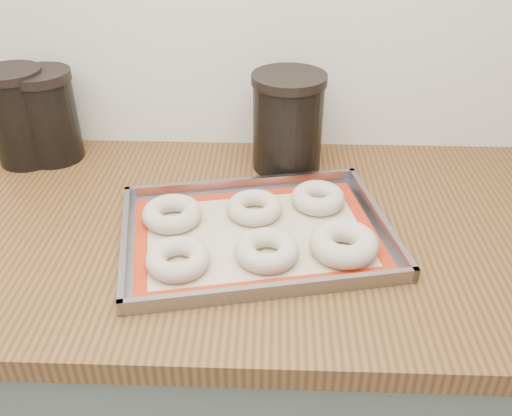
{
  "coord_description": "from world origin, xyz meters",
  "views": [
    {
      "loc": [
        0.25,
        0.86,
        1.46
      ],
      "look_at": [
        0.23,
        1.63,
        0.96
      ],
      "focal_mm": 38.0,
      "sensor_mm": 36.0,
      "label": 1
    }
  ],
  "objects_px": {
    "bagel_front_left": "(178,259)",
    "bagel_back_right": "(318,198)",
    "bagel_back_left": "(172,214)",
    "canister_right": "(288,122)",
    "baking_tray": "(256,233)",
    "bagel_back_mid": "(254,207)",
    "bagel_front_right": "(344,244)",
    "bagel_front_mid": "(267,250)",
    "canister_left": "(20,116)",
    "canister_mid": "(48,116)"
  },
  "relations": [
    {
      "from": "bagel_front_left",
      "to": "bagel_back_right",
      "type": "distance_m",
      "value": 0.3
    },
    {
      "from": "bagel_back_left",
      "to": "canister_right",
      "type": "bearing_deg",
      "value": 47.45
    },
    {
      "from": "baking_tray",
      "to": "bagel_back_left",
      "type": "bearing_deg",
      "value": 167.25
    },
    {
      "from": "bagel_back_right",
      "to": "bagel_back_mid",
      "type": "bearing_deg",
      "value": -163.31
    },
    {
      "from": "bagel_back_mid",
      "to": "canister_right",
      "type": "bearing_deg",
      "value": 72.95
    },
    {
      "from": "bagel_front_right",
      "to": "bagel_back_mid",
      "type": "bearing_deg",
      "value": 143.95
    },
    {
      "from": "bagel_back_mid",
      "to": "bagel_back_right",
      "type": "xyz_separation_m",
      "value": [
        0.12,
        0.04,
        0.0
      ]
    },
    {
      "from": "bagel_front_left",
      "to": "bagel_front_mid",
      "type": "relative_size",
      "value": 0.98
    },
    {
      "from": "baking_tray",
      "to": "bagel_back_mid",
      "type": "xyz_separation_m",
      "value": [
        -0.01,
        0.06,
        0.01
      ]
    },
    {
      "from": "bagel_front_right",
      "to": "bagel_back_right",
      "type": "xyz_separation_m",
      "value": [
        -0.03,
        0.15,
        -0.0
      ]
    },
    {
      "from": "bagel_back_left",
      "to": "canister_left",
      "type": "xyz_separation_m",
      "value": [
        -0.36,
        0.24,
        0.08
      ]
    },
    {
      "from": "canister_mid",
      "to": "bagel_front_left",
      "type": "bearing_deg",
      "value": -48.76
    },
    {
      "from": "bagel_back_left",
      "to": "canister_left",
      "type": "distance_m",
      "value": 0.43
    },
    {
      "from": "baking_tray",
      "to": "bagel_back_right",
      "type": "xyz_separation_m",
      "value": [
        0.11,
        0.1,
        0.01
      ]
    },
    {
      "from": "bagel_front_mid",
      "to": "canister_right",
      "type": "height_order",
      "value": "canister_right"
    },
    {
      "from": "bagel_front_left",
      "to": "canister_left",
      "type": "distance_m",
      "value": 0.54
    },
    {
      "from": "bagel_front_mid",
      "to": "bagel_back_mid",
      "type": "relative_size",
      "value": 1.04
    },
    {
      "from": "bagel_back_left",
      "to": "canister_mid",
      "type": "relative_size",
      "value": 0.55
    },
    {
      "from": "canister_left",
      "to": "bagel_back_mid",
      "type": "bearing_deg",
      "value": -22.45
    },
    {
      "from": "baking_tray",
      "to": "canister_mid",
      "type": "distance_m",
      "value": 0.54
    },
    {
      "from": "bagel_back_right",
      "to": "canister_mid",
      "type": "xyz_separation_m",
      "value": [
        -0.57,
        0.19,
        0.08
      ]
    },
    {
      "from": "bagel_back_left",
      "to": "canister_mid",
      "type": "xyz_separation_m",
      "value": [
        -0.3,
        0.25,
        0.08
      ]
    },
    {
      "from": "canister_left",
      "to": "bagel_front_mid",
      "type": "bearing_deg",
      "value": -32.55
    },
    {
      "from": "bagel_front_left",
      "to": "bagel_front_mid",
      "type": "distance_m",
      "value": 0.14
    },
    {
      "from": "baking_tray",
      "to": "bagel_front_mid",
      "type": "relative_size",
      "value": 4.88
    },
    {
      "from": "canister_left",
      "to": "bagel_back_left",
      "type": "bearing_deg",
      "value": -33.54
    },
    {
      "from": "bagel_back_right",
      "to": "canister_left",
      "type": "distance_m",
      "value": 0.65
    },
    {
      "from": "bagel_front_mid",
      "to": "bagel_back_mid",
      "type": "distance_m",
      "value": 0.13
    },
    {
      "from": "bagel_front_mid",
      "to": "canister_left",
      "type": "xyz_separation_m",
      "value": [
        -0.53,
        0.34,
        0.08
      ]
    },
    {
      "from": "bagel_back_mid",
      "to": "canister_left",
      "type": "relative_size",
      "value": 0.5
    },
    {
      "from": "canister_mid",
      "to": "baking_tray",
      "type": "bearing_deg",
      "value": -32.04
    },
    {
      "from": "bagel_front_right",
      "to": "bagel_back_mid",
      "type": "xyz_separation_m",
      "value": [
        -0.15,
        0.11,
        -0.0
      ]
    },
    {
      "from": "bagel_back_mid",
      "to": "bagel_back_left",
      "type": "bearing_deg",
      "value": -169.37
    },
    {
      "from": "baking_tray",
      "to": "canister_mid",
      "type": "bearing_deg",
      "value": 147.96
    },
    {
      "from": "bagel_front_left",
      "to": "bagel_back_left",
      "type": "xyz_separation_m",
      "value": [
        -0.03,
        0.13,
        0.0
      ]
    },
    {
      "from": "bagel_front_mid",
      "to": "canister_left",
      "type": "distance_m",
      "value": 0.63
    },
    {
      "from": "canister_left",
      "to": "bagel_back_right",
      "type": "bearing_deg",
      "value": -15.48
    },
    {
      "from": "baking_tray",
      "to": "canister_right",
      "type": "height_order",
      "value": "canister_right"
    },
    {
      "from": "canister_mid",
      "to": "bagel_back_right",
      "type": "bearing_deg",
      "value": -18.15
    },
    {
      "from": "bagel_front_right",
      "to": "bagel_front_mid",
      "type": "bearing_deg",
      "value": -171.75
    },
    {
      "from": "bagel_front_mid",
      "to": "bagel_back_right",
      "type": "relative_size",
      "value": 1.06
    },
    {
      "from": "baking_tray",
      "to": "bagel_back_left",
      "type": "height_order",
      "value": "bagel_back_left"
    },
    {
      "from": "bagel_front_right",
      "to": "bagel_back_left",
      "type": "xyz_separation_m",
      "value": [
        -0.3,
        0.08,
        -0.0
      ]
    },
    {
      "from": "bagel_front_mid",
      "to": "bagel_front_left",
      "type": "bearing_deg",
      "value": -169.1
    },
    {
      "from": "bagel_back_mid",
      "to": "canister_mid",
      "type": "bearing_deg",
      "value": 153.7
    },
    {
      "from": "bagel_back_right",
      "to": "baking_tray",
      "type": "bearing_deg",
      "value": -139.26
    },
    {
      "from": "canister_left",
      "to": "canister_mid",
      "type": "height_order",
      "value": "canister_left"
    },
    {
      "from": "baking_tray",
      "to": "bagel_back_left",
      "type": "xyz_separation_m",
      "value": [
        -0.15,
        0.03,
        0.01
      ]
    },
    {
      "from": "baking_tray",
      "to": "bagel_front_left",
      "type": "distance_m",
      "value": 0.15
    },
    {
      "from": "bagel_front_mid",
      "to": "bagel_front_right",
      "type": "bearing_deg",
      "value": 8.25
    }
  ]
}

